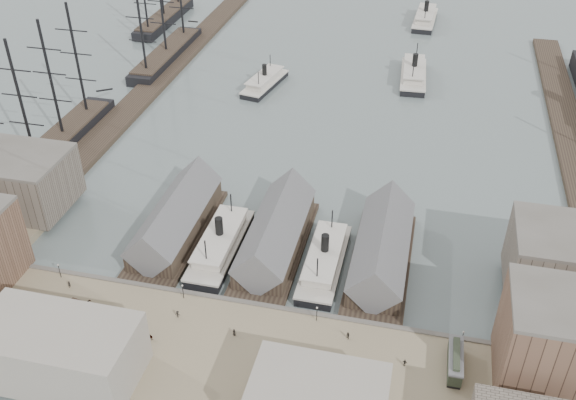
% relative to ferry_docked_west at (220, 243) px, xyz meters
% --- Properties ---
extents(ground, '(900.00, 900.00, 0.00)m').
position_rel_ferry_docked_west_xyz_m(ground, '(13.00, -12.78, -2.52)').
color(ground, slate).
rests_on(ground, ground).
extents(quay, '(180.00, 30.00, 2.00)m').
position_rel_ferry_docked_west_xyz_m(quay, '(13.00, -32.78, -1.52)').
color(quay, '#857659').
rests_on(quay, ground).
extents(seawall, '(180.00, 1.20, 2.30)m').
position_rel_ferry_docked_west_xyz_m(seawall, '(13.00, -17.98, -1.37)').
color(seawall, '#59544C').
rests_on(seawall, ground).
extents(west_wharf, '(10.00, 220.00, 1.60)m').
position_rel_ferry_docked_west_xyz_m(west_wharf, '(-55.00, 87.22, -1.72)').
color(west_wharf, '#2D231C').
rests_on(west_wharf, ground).
extents(east_wharf, '(10.00, 180.00, 1.60)m').
position_rel_ferry_docked_west_xyz_m(east_wharf, '(91.00, 77.22, -1.72)').
color(east_wharf, '#2D231C').
rests_on(east_wharf, ground).
extents(ferry_shed_west, '(14.00, 42.00, 12.60)m').
position_rel_ferry_docked_west_xyz_m(ferry_shed_west, '(-13.00, 4.10, 2.12)').
color(ferry_shed_west, '#2D231C').
rests_on(ferry_shed_west, ground).
extents(ferry_shed_center, '(14.00, 42.00, 12.60)m').
position_rel_ferry_docked_west_xyz_m(ferry_shed_center, '(13.00, 4.10, 2.12)').
color(ferry_shed_center, '#2D231C').
rests_on(ferry_shed_center, ground).
extents(ferry_shed_east, '(14.00, 42.00, 12.60)m').
position_rel_ferry_docked_west_xyz_m(ferry_shed_east, '(39.00, 4.10, 2.12)').
color(ferry_shed_east, '#2D231C').
rests_on(ferry_shed_east, ground).
extents(warehouse_west_back, '(26.00, 20.00, 14.00)m').
position_rel_ferry_docked_west_xyz_m(warehouse_west_back, '(-57.00, 5.22, 6.48)').
color(warehouse_west_back, '#60564C').
rests_on(warehouse_west_back, west_land).
extents(warehouse_east_back, '(28.00, 20.00, 15.00)m').
position_rel_ferry_docked_west_xyz_m(warehouse_east_back, '(81.00, 2.22, 6.98)').
color(warehouse_east_back, '#60564C').
rests_on(warehouse_east_back, east_land).
extents(street_bldg_west, '(30.00, 16.00, 12.00)m').
position_rel_ferry_docked_west_xyz_m(street_bldg_west, '(-17.00, -44.78, 5.48)').
color(street_bldg_west, gray).
rests_on(street_bldg_west, quay).
extents(lamp_post_far_w, '(0.44, 0.44, 3.92)m').
position_rel_ferry_docked_west_xyz_m(lamp_post_far_w, '(-32.00, -19.78, 2.19)').
color(lamp_post_far_w, black).
rests_on(lamp_post_far_w, quay).
extents(lamp_post_near_w, '(0.44, 0.44, 3.92)m').
position_rel_ferry_docked_west_xyz_m(lamp_post_near_w, '(-2.00, -19.78, 2.19)').
color(lamp_post_near_w, black).
rests_on(lamp_post_near_w, quay).
extents(lamp_post_near_e, '(0.44, 0.44, 3.92)m').
position_rel_ferry_docked_west_xyz_m(lamp_post_near_e, '(28.00, -19.78, 2.19)').
color(lamp_post_near_e, black).
rests_on(lamp_post_near_e, quay).
extents(lamp_post_far_e, '(0.44, 0.44, 3.92)m').
position_rel_ferry_docked_west_xyz_m(lamp_post_far_e, '(58.00, -19.78, 2.19)').
color(lamp_post_far_e, black).
rests_on(lamp_post_far_e, quay).
extents(ferry_docked_west, '(9.03, 30.09, 10.75)m').
position_rel_ferry_docked_west_xyz_m(ferry_docked_west, '(0.00, 0.00, 0.00)').
color(ferry_docked_west, black).
rests_on(ferry_docked_west, ground).
extents(ferry_docked_east, '(8.72, 29.06, 10.38)m').
position_rel_ferry_docked_west_xyz_m(ferry_docked_east, '(26.00, -0.20, -0.09)').
color(ferry_docked_east, black).
rests_on(ferry_docked_east, ground).
extents(ferry_open_near, '(12.61, 27.20, 9.36)m').
position_rel_ferry_docked_west_xyz_m(ferry_open_near, '(-14.52, 96.01, -0.33)').
color(ferry_open_near, black).
rests_on(ferry_open_near, ground).
extents(ferry_open_mid, '(10.94, 31.38, 11.04)m').
position_rel_ferry_docked_west_xyz_m(ferry_open_mid, '(38.63, 114.92, 0.07)').
color(ferry_open_mid, black).
rests_on(ferry_open_mid, ground).
extents(ferry_open_far, '(10.49, 31.04, 10.96)m').
position_rel_ferry_docked_west_xyz_m(ferry_open_far, '(39.17, 180.58, 0.05)').
color(ferry_open_far, black).
rests_on(ferry_open_far, ground).
extents(sailing_ship_near, '(9.77, 67.32, 40.17)m').
position_rel_ferry_docked_west_xyz_m(sailing_ship_near, '(-65.06, 32.24, 0.43)').
color(sailing_ship_near, black).
rests_on(sailing_ship_near, ground).
extents(sailing_ship_mid, '(9.70, 56.03, 39.87)m').
position_rel_ferry_docked_west_xyz_m(sailing_ship_mid, '(-59.85, 112.18, 0.34)').
color(sailing_ship_mid, black).
rests_on(sailing_ship_mid, ground).
extents(sailing_ship_far, '(9.26, 51.43, 38.06)m').
position_rel_ferry_docked_west_xyz_m(sailing_ship_far, '(-77.91, 153.61, 0.23)').
color(sailing_ship_far, black).
rests_on(sailing_ship_far, ground).
extents(tram, '(2.97, 10.93, 3.87)m').
position_rel_ferry_docked_west_xyz_m(tram, '(56.68, -26.43, 1.47)').
color(tram, black).
rests_on(tram, quay).
extents(horse_cart_left, '(4.75, 2.21, 1.49)m').
position_rel_ferry_docked_west_xyz_m(horse_cart_left, '(-22.43, -26.91, 0.26)').
color(horse_cart_left, black).
rests_on(horse_cart_left, quay).
extents(horse_cart_center, '(4.82, 2.88, 1.44)m').
position_rel_ferry_docked_west_xyz_m(horse_cart_center, '(-5.24, -33.32, 0.25)').
color(horse_cart_center, black).
rests_on(horse_cart_center, quay).
extents(horse_cart_right, '(4.72, 3.24, 1.46)m').
position_rel_ferry_docked_west_xyz_m(horse_cart_right, '(37.86, -37.98, 0.25)').
color(horse_cart_right, black).
rests_on(horse_cart_right, quay).
extents(pedestrian_0, '(0.62, 0.74, 1.75)m').
position_rel_ferry_docked_west_xyz_m(pedestrian_0, '(-28.35, -22.38, 0.36)').
color(pedestrian_0, black).
rests_on(pedestrian_0, quay).
extents(pedestrian_1, '(1.09, 1.09, 1.78)m').
position_rel_ferry_docked_west_xyz_m(pedestrian_1, '(-30.87, -28.81, 0.37)').
color(pedestrian_1, black).
rests_on(pedestrian_1, quay).
extents(pedestrian_2, '(1.12, 0.67, 1.70)m').
position_rel_ferry_docked_west_xyz_m(pedestrian_2, '(-1.08, -25.60, 0.33)').
color(pedestrian_2, black).
rests_on(pedestrian_2, quay).
extents(pedestrian_3, '(0.99, 0.52, 1.60)m').
position_rel_ferry_docked_west_xyz_m(pedestrian_3, '(-9.59, -33.91, 0.28)').
color(pedestrian_3, black).
rests_on(pedestrian_3, quay).
extents(pedestrian_4, '(0.93, 0.78, 1.63)m').
position_rel_ferry_docked_west_xyz_m(pedestrian_4, '(12.21, -27.80, 0.30)').
color(pedestrian_4, black).
rests_on(pedestrian_4, quay).
extents(pedestrian_5, '(0.79, 0.71, 1.79)m').
position_rel_ferry_docked_west_xyz_m(pedestrian_5, '(19.17, -35.31, 0.38)').
color(pedestrian_5, black).
rests_on(pedestrian_5, quay).
extents(pedestrian_6, '(1.00, 1.06, 1.73)m').
position_rel_ferry_docked_west_xyz_m(pedestrian_6, '(35.24, -23.41, 0.35)').
color(pedestrian_6, black).
rests_on(pedestrian_6, quay).
extents(pedestrian_8, '(1.07, 0.58, 1.72)m').
position_rel_ferry_docked_west_xyz_m(pedestrian_8, '(47.24, -27.93, 0.34)').
color(pedestrian_8, black).
rests_on(pedestrian_8, quay).
extents(pedestrian_10, '(0.90, 0.67, 1.66)m').
position_rel_ferry_docked_west_xyz_m(pedestrian_10, '(-17.55, -35.78, 0.31)').
color(pedestrian_10, black).
rests_on(pedestrian_10, quay).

